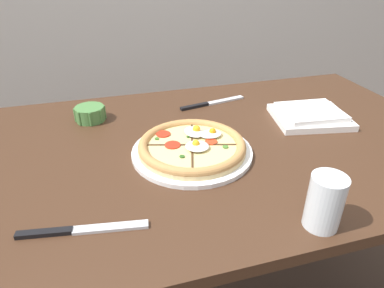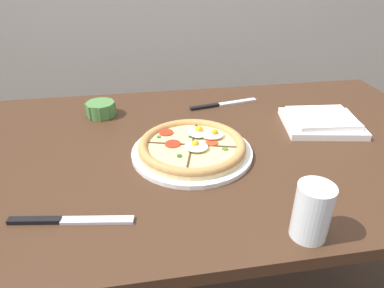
{
  "view_description": "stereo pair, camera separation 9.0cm",
  "coord_description": "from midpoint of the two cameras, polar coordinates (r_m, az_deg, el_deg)",
  "views": [
    {
      "loc": [
        -0.3,
        -0.79,
        1.21
      ],
      "look_at": [
        -0.08,
        -0.04,
        0.76
      ],
      "focal_mm": 32.0,
      "sensor_mm": 36.0,
      "label": 1
    },
    {
      "loc": [
        -0.21,
        -0.81,
        1.21
      ],
      "look_at": [
        -0.08,
        -0.04,
        0.76
      ],
      "focal_mm": 32.0,
      "sensor_mm": 36.0,
      "label": 2
    }
  ],
  "objects": [
    {
      "name": "napkin_folded",
      "position": [
        1.14,
        16.98,
        4.55
      ],
      "size": [
        0.25,
        0.23,
        0.04
      ],
      "rotation": [
        0.0,
        0.0,
        -0.18
      ],
      "color": "white",
      "rests_on": "dining_table"
    },
    {
      "name": "knife_main",
      "position": [
        0.73,
        -21.46,
        -13.31
      ],
      "size": [
        0.25,
        0.05,
        0.01
      ],
      "rotation": [
        0.0,
        0.0,
        -0.15
      ],
      "color": "silver",
      "rests_on": "dining_table"
    },
    {
      "name": "ramekin_bowl",
      "position": [
        1.14,
        -18.83,
        4.83
      ],
      "size": [
        0.1,
        0.1,
        0.05
      ],
      "color": "#4C8442",
      "rests_on": "dining_table"
    },
    {
      "name": "pizza",
      "position": [
        0.9,
        -2.81,
        -0.63
      ],
      "size": [
        0.32,
        0.32,
        0.05
      ],
      "color": "white",
      "rests_on": "dining_table"
    },
    {
      "name": "water_glass",
      "position": [
        0.7,
        17.74,
        -9.76
      ],
      "size": [
        0.07,
        0.07,
        0.11
      ],
      "color": "white",
      "rests_on": "dining_table"
    },
    {
      "name": "dining_table",
      "position": [
        1.02,
        1.14,
        -4.36
      ],
      "size": [
        1.42,
        0.86,
        0.73
      ],
      "color": "#422819",
      "rests_on": "ground_plane"
    },
    {
      "name": "knife_spare",
      "position": [
        1.21,
        1.2,
        6.81
      ],
      "size": [
        0.25,
        0.07,
        0.01
      ],
      "rotation": [
        0.0,
        0.0,
        0.2
      ],
      "color": "silver",
      "rests_on": "dining_table"
    }
  ]
}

